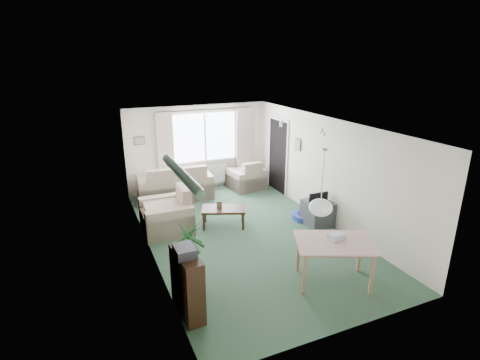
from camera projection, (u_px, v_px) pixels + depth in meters
name	position (u px, v px, depth m)	size (l,w,h in m)	color
ground	(246.00, 235.00, 8.06)	(6.50, 6.50, 0.00)	#2E4E36
window	(205.00, 137.00, 10.47)	(1.80, 0.03, 1.30)	white
curtain_rod	(205.00, 110.00, 10.15)	(2.60, 0.03, 0.03)	black
curtain_left	(165.00, 150.00, 10.02)	(0.45, 0.08, 2.00)	beige
curtain_right	(244.00, 142.00, 10.89)	(0.45, 0.08, 2.00)	beige
radiator	(206.00, 175.00, 10.78)	(1.20, 0.10, 0.55)	white
doorway	(278.00, 156.00, 10.41)	(0.03, 0.95, 2.00)	black
pendant_lamp	(321.00, 207.00, 5.66)	(0.36, 0.36, 0.36)	white
tinsel_garland	(182.00, 174.00, 4.61)	(1.60, 1.60, 0.12)	#196626
bauble_cluster_a	(281.00, 121.00, 8.63)	(0.20, 0.20, 0.20)	silver
bauble_cluster_b	(323.00, 129.00, 7.70)	(0.20, 0.20, 0.20)	silver
wall_picture_back	(139.00, 141.00, 9.77)	(0.28, 0.03, 0.22)	brown
wall_picture_right	(298.00, 144.00, 9.36)	(0.03, 0.24, 0.30)	brown
sofa	(175.00, 181.00, 9.98)	(1.91, 1.01, 0.96)	#BCB08E
armchair_corner	(246.00, 174.00, 10.77)	(0.94, 0.89, 0.84)	#C9AF98
armchair_left	(166.00, 210.00, 8.11)	(1.08, 1.02, 0.97)	beige
coffee_table	(224.00, 217.00, 8.41)	(0.96, 0.54, 0.43)	black
photo_frame	(219.00, 205.00, 8.31)	(0.12, 0.02, 0.16)	brown
bookshelf	(187.00, 284.00, 5.48)	(0.27, 0.81, 0.99)	black
hifi_box	(185.00, 251.00, 5.26)	(0.28, 0.35, 0.14)	#36353A
houseplant	(189.00, 257.00, 5.97)	(0.52, 0.52, 1.21)	#1F5D31
dining_table	(333.00, 262.00, 6.27)	(1.18, 0.79, 0.74)	tan
gift_box	(336.00, 237.00, 6.23)	(0.25, 0.18, 0.12)	silver
tv_cube	(317.00, 213.00, 8.45)	(0.56, 0.62, 0.56)	#36363B
pet_bed	(306.00, 216.00, 8.82)	(0.65, 0.65, 0.13)	navy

